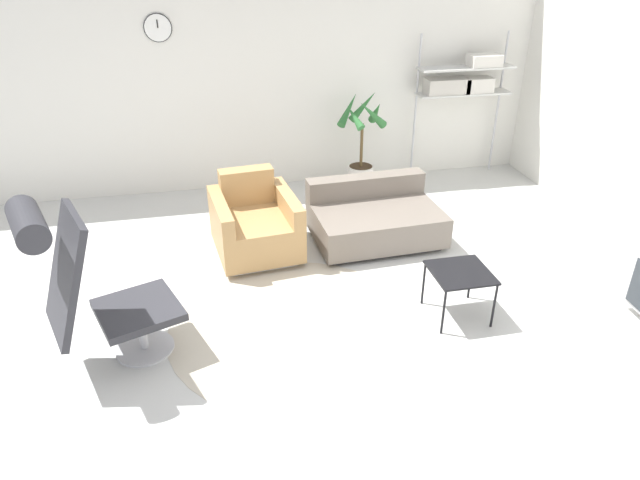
% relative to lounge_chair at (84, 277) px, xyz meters
% --- Properties ---
extents(ground_plane, '(12.00, 12.00, 0.00)m').
position_rel_lounge_chair_xyz_m(ground_plane, '(1.74, 0.24, -0.76)').
color(ground_plane, silver).
extents(wall_back, '(12.00, 0.09, 2.80)m').
position_rel_lounge_chair_xyz_m(wall_back, '(1.74, 3.23, 0.64)').
color(wall_back, silver).
rests_on(wall_back, ground_plane).
extents(round_rug, '(2.04, 2.04, 0.01)m').
position_rel_lounge_chair_xyz_m(round_rug, '(1.46, 0.17, -0.75)').
color(round_rug, '#BCB29E').
rests_on(round_rug, ground_plane).
extents(lounge_chair, '(1.07, 0.84, 1.33)m').
position_rel_lounge_chair_xyz_m(lounge_chair, '(0.00, 0.00, 0.00)').
color(lounge_chair, '#BCBCC1').
rests_on(lounge_chair, ground_plane).
extents(armchair_red, '(0.87, 0.96, 0.77)m').
position_rel_lounge_chair_xyz_m(armchair_red, '(1.30, 1.46, -0.47)').
color(armchair_red, silver).
rests_on(armchair_red, ground_plane).
extents(couch_low, '(1.31, 0.97, 0.58)m').
position_rel_lounge_chair_xyz_m(couch_low, '(2.54, 1.49, -0.54)').
color(couch_low, black).
rests_on(couch_low, ground_plane).
extents(side_table, '(0.47, 0.47, 0.42)m').
position_rel_lounge_chair_xyz_m(side_table, '(2.81, 0.04, -0.37)').
color(side_table, black).
rests_on(side_table, ground_plane).
extents(potted_plant, '(0.60, 0.61, 1.21)m').
position_rel_lounge_chair_xyz_m(potted_plant, '(2.75, 2.80, -0.26)').
color(potted_plant, silver).
rests_on(potted_plant, ground_plane).
extents(shelf_unit, '(1.18, 0.28, 1.79)m').
position_rel_lounge_chair_xyz_m(shelf_unit, '(4.07, 2.96, 0.48)').
color(shelf_unit, '#BCBCC1').
rests_on(shelf_unit, ground_plane).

